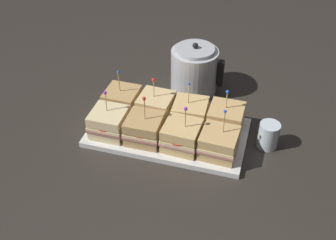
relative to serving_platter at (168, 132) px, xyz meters
name	(u,v)px	position (x,y,z in m)	size (l,w,h in m)	color
ground_plane	(168,135)	(0.00, 0.00, -0.01)	(6.00, 6.00, 0.00)	#2D2823
serving_platter	(168,132)	(0.00, 0.00, 0.00)	(0.51, 0.27, 0.02)	silver
sandwich_front_far_left	(109,123)	(-0.18, -0.06, 0.05)	(0.11, 0.11, 0.15)	beige
sandwich_front_center_left	(144,129)	(-0.06, -0.06, 0.05)	(0.11, 0.11, 0.16)	tan
sandwich_front_center_right	(182,136)	(0.06, -0.06, 0.05)	(0.12, 0.12, 0.15)	tan
sandwich_front_far_right	(219,143)	(0.18, -0.06, 0.05)	(0.12, 0.12, 0.16)	tan
sandwich_back_far_left	(122,101)	(-0.18, 0.06, 0.05)	(0.12, 0.12, 0.16)	tan
sandwich_back_center_left	(156,107)	(-0.06, 0.06, 0.05)	(0.12, 0.12, 0.15)	#DBB77A
sandwich_back_center_right	(190,113)	(0.06, 0.06, 0.05)	(0.12, 0.12, 0.15)	tan
sandwich_back_far_right	(226,119)	(0.18, 0.06, 0.05)	(0.11, 0.12, 0.15)	tan
kettle_steel	(194,70)	(0.02, 0.27, 0.08)	(0.19, 0.17, 0.20)	#B7BABF
drinking_glass	(268,135)	(0.32, 0.04, 0.03)	(0.06, 0.06, 0.09)	silver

